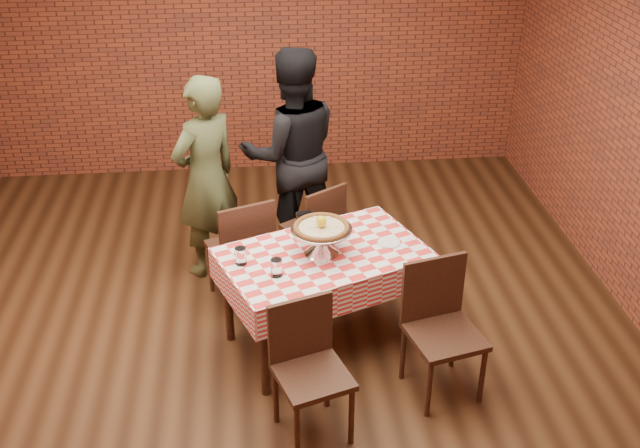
# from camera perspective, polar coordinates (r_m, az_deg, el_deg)

# --- Properties ---
(ground) EXTENTS (6.00, 6.00, 0.00)m
(ground) POSITION_cam_1_polar(r_m,az_deg,el_deg) (5.59, -3.73, -8.61)
(ground) COLOR black
(ground) RESTS_ON ground
(back_wall) EXTENTS (5.50, 0.00, 5.50)m
(back_wall) POSITION_cam_1_polar(r_m,az_deg,el_deg) (7.67, -5.03, 14.29)
(back_wall) COLOR brown
(back_wall) RESTS_ON ground
(table) EXTENTS (1.56, 1.26, 0.75)m
(table) POSITION_cam_1_polar(r_m,az_deg,el_deg) (5.32, 0.26, -5.73)
(table) COLOR #46281A
(table) RESTS_ON ground
(tablecloth) EXTENTS (1.61, 1.30, 0.23)m
(tablecloth) POSITION_cam_1_polar(r_m,az_deg,el_deg) (5.17, 0.26, -3.32)
(tablecloth) COLOR red
(tablecloth) RESTS_ON table
(pizza_stand) EXTENTS (0.53, 0.53, 0.19)m
(pizza_stand) POSITION_cam_1_polar(r_m,az_deg,el_deg) (5.06, 0.11, -1.29)
(pizza_stand) COLOR silver
(pizza_stand) RESTS_ON tablecloth
(pizza) EXTENTS (0.48, 0.48, 0.03)m
(pizza) POSITION_cam_1_polar(r_m,az_deg,el_deg) (5.01, 0.11, -0.30)
(pizza) COLOR beige
(pizza) RESTS_ON pizza_stand
(lemon) EXTENTS (0.08, 0.08, 0.09)m
(lemon) POSITION_cam_1_polar(r_m,az_deg,el_deg) (4.98, 0.11, 0.19)
(lemon) COLOR yellow
(lemon) RESTS_ON pizza
(water_glass_left) EXTENTS (0.10, 0.10, 0.12)m
(water_glass_left) POSITION_cam_1_polar(r_m,az_deg,el_deg) (4.84, -3.36, -3.36)
(water_glass_left) COLOR white
(water_glass_left) RESTS_ON tablecloth
(water_glass_right) EXTENTS (0.10, 0.10, 0.12)m
(water_glass_right) POSITION_cam_1_polar(r_m,az_deg,el_deg) (4.98, -6.10, -2.46)
(water_glass_right) COLOR white
(water_glass_right) RESTS_ON tablecloth
(side_plate) EXTENTS (0.20, 0.20, 0.01)m
(side_plate) POSITION_cam_1_polar(r_m,az_deg,el_deg) (5.23, 5.31, -1.44)
(side_plate) COLOR white
(side_plate) RESTS_ON tablecloth
(sweetener_packet_a) EXTENTS (0.06, 0.05, 0.00)m
(sweetener_packet_a) POSITION_cam_1_polar(r_m,az_deg,el_deg) (5.20, 6.53, -1.76)
(sweetener_packet_a) COLOR white
(sweetener_packet_a) RESTS_ON tablecloth
(sweetener_packet_b) EXTENTS (0.05, 0.04, 0.00)m
(sweetener_packet_b) POSITION_cam_1_polar(r_m,az_deg,el_deg) (5.31, 6.84, -1.08)
(sweetener_packet_b) COLOR white
(sweetener_packet_b) RESTS_ON tablecloth
(condiment_caddy) EXTENTS (0.12, 0.10, 0.15)m
(condiment_caddy) POSITION_cam_1_polar(r_m,az_deg,el_deg) (5.32, -1.19, 0.11)
(condiment_caddy) COLOR silver
(condiment_caddy) RESTS_ON tablecloth
(chair_near_left) EXTENTS (0.52, 0.52, 0.90)m
(chair_near_left) POSITION_cam_1_polar(r_m,az_deg,el_deg) (4.55, -0.56, -11.64)
(chair_near_left) COLOR #46281A
(chair_near_left) RESTS_ON ground
(chair_near_right) EXTENTS (0.54, 0.54, 0.93)m
(chair_near_right) POSITION_cam_1_polar(r_m,az_deg,el_deg) (4.91, 9.56, -8.36)
(chair_near_right) COLOR #46281A
(chair_near_right) RESTS_ON ground
(chair_far_left) EXTENTS (0.57, 0.57, 0.92)m
(chair_far_left) POSITION_cam_1_polar(r_m,az_deg,el_deg) (5.77, -6.17, -1.83)
(chair_far_left) COLOR #46281A
(chair_far_left) RESTS_ON ground
(chair_far_right) EXTENTS (0.54, 0.54, 0.87)m
(chair_far_right) POSITION_cam_1_polar(r_m,az_deg,el_deg) (6.02, -0.59, -0.48)
(chair_far_right) COLOR #46281A
(chair_far_right) RESTS_ON ground
(diner_olive) EXTENTS (0.73, 0.71, 1.70)m
(diner_olive) POSITION_cam_1_polar(r_m,az_deg,el_deg) (6.00, -8.75, 3.52)
(diner_olive) COLOR #444D2C
(diner_olive) RESTS_ON ground
(diner_black) EXTENTS (0.96, 0.80, 1.81)m
(diner_black) POSITION_cam_1_polar(r_m,az_deg,el_deg) (6.24, -2.18, 5.44)
(diner_black) COLOR black
(diner_black) RESTS_ON ground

